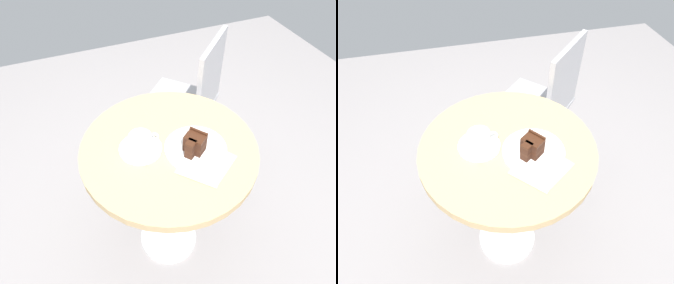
{
  "view_description": "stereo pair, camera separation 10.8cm",
  "coord_description": "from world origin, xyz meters",
  "views": [
    {
      "loc": [
        -0.29,
        -0.71,
        1.57
      ],
      "look_at": [
        -0.01,
        -0.02,
        0.79
      ],
      "focal_mm": 32.0,
      "sensor_mm": 36.0,
      "label": 1
    },
    {
      "loc": [
        -0.19,
        -0.74,
        1.57
      ],
      "look_at": [
        -0.01,
        -0.02,
        0.79
      ],
      "focal_mm": 32.0,
      "sensor_mm": 36.0,
      "label": 2
    }
  ],
  "objects": [
    {
      "name": "cake_slice",
      "position": [
        0.07,
        -0.07,
        0.8
      ],
      "size": [
        0.09,
        0.09,
        0.08
      ],
      "rotation": [
        0.0,
        0.0,
        3.79
      ],
      "color": "#381E14",
      "rests_on": "cake_plate"
    },
    {
      "name": "napkin",
      "position": [
        0.09,
        -0.13,
        0.75
      ],
      "size": [
        0.24,
        0.24,
        0.0
      ],
      "rotation": [
        0.0,
        0.0,
        3.74
      ],
      "color": "beige",
      "rests_on": "cafe_table"
    },
    {
      "name": "cafe_table",
      "position": [
        0.0,
        0.0,
        0.61
      ],
      "size": [
        0.67,
        0.67,
        0.75
      ],
      "color": "tan",
      "rests_on": "ground"
    },
    {
      "name": "fork",
      "position": [
        0.09,
        -0.12,
        0.76
      ],
      "size": [
        0.12,
        0.11,
        0.0
      ],
      "rotation": [
        0.0,
        0.0,
        3.86
      ],
      "color": "silver",
      "rests_on": "cake_plate"
    },
    {
      "name": "teaspoon",
      "position": [
        -0.09,
        -0.04,
        0.76
      ],
      "size": [
        0.09,
        0.08,
        0.0
      ],
      "rotation": [
        0.0,
        0.0,
        3.84
      ],
      "color": "silver",
      "rests_on": "saucer"
    },
    {
      "name": "cake_plate",
      "position": [
        0.08,
        -0.05,
        0.75
      ],
      "size": [
        0.23,
        0.23,
        0.01
      ],
      "color": "white",
      "rests_on": "cafe_table"
    },
    {
      "name": "saucer",
      "position": [
        -0.1,
        0.02,
        0.75
      ],
      "size": [
        0.16,
        0.16,
        0.01
      ],
      "color": "white",
      "rests_on": "cafe_table"
    },
    {
      "name": "coffee_cup",
      "position": [
        -0.1,
        0.03,
        0.79
      ],
      "size": [
        0.12,
        0.08,
        0.06
      ],
      "color": "white",
      "rests_on": "saucer"
    },
    {
      "name": "cafe_chair",
      "position": [
        0.34,
        0.48,
        0.53
      ],
      "size": [
        0.54,
        0.54,
        0.89
      ],
      "rotation": [
        0.0,
        0.0,
        3.91
      ],
      "color": "#9E9EA3",
      "rests_on": "ground"
    },
    {
      "name": "ground_plane",
      "position": [
        0.0,
        0.0,
        -0.01
      ],
      "size": [
        4.4,
        4.4,
        0.01
      ],
      "primitive_type": "cube",
      "color": "gray",
      "rests_on": "ground"
    }
  ]
}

